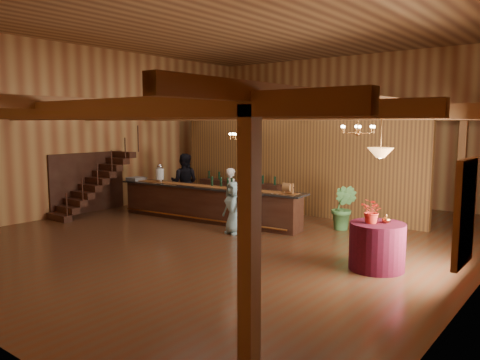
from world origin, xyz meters
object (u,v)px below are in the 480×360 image
Objects in this scene: backbar_shelf at (240,194)px; staff_second at (184,182)px; raffle_drum at (288,188)px; round_table at (377,246)px; chandelier_right at (358,129)px; guest at (234,208)px; tasting_bar at (207,203)px; bartender at (231,193)px; pendant_lamp at (380,153)px; beverage_dispenser at (160,173)px; floor_plant at (344,207)px; chandelier_left at (244,136)px.

backbar_shelf is 1.70× the size of staff_second.
raffle_drum is 3.64m from round_table.
round_table is (3.17, -1.61, -0.76)m from raffle_drum.
chandelier_right is 0.56× the size of guest.
tasting_bar is at bearing 176.02° from chandelier_right.
chandelier_right reaches higher than backbar_shelf.
backbar_shelf is 1.92m from bartender.
staff_second is 1.37× the size of guest.
round_table is at bearing -26.93° from raffle_drum.
raffle_drum is at bearing -168.93° from bartender.
pendant_lamp reaches higher than tasting_bar.
beverage_dispenser reaches higher than bartender.
beverage_dispenser is 1.76× the size of raffle_drum.
round_table is 3.55m from floor_plant.
beverage_dispenser is 0.31× the size of staff_second.
tasting_bar is 8.09× the size of chandelier_right.
staff_second is (-1.75, 0.78, 0.44)m from tasting_bar.
beverage_dispenser is at bearing -164.53° from floor_plant.
raffle_drum is 0.27× the size of floor_plant.
backbar_shelf is 2.33× the size of guest.
staff_second is (-1.13, -1.64, 0.51)m from backbar_shelf.
chandelier_right is 3.95m from guest.
round_table is 0.70× the size of bartender.
beverage_dispenser is 6.02m from floor_plant.
raffle_drum is 0.24× the size of guest.
floor_plant is at bearing 155.98° from staff_second.
chandelier_left is at bearing -8.04° from tasting_bar.
staff_second is at bearing 24.03° from bartender.
chandelier_right and pendant_lamp have the same top height.
chandelier_left is 4.68m from pendant_lamp.
raffle_drum is at bearing 153.07° from pendant_lamp.
beverage_dispenser is 7.07m from chandelier_right.
pendant_lamp is at bearing 133.19° from staff_second.
raffle_drum is 0.43× the size of chandelier_left.
floor_plant is (2.15, 2.24, -0.08)m from guest.
guest is at bearing -10.20° from beverage_dispenser.
guest reaches higher than tasting_bar.
raffle_drum is 0.30× the size of round_table.
tasting_bar is at bearing -77.87° from backbar_shelf.
backbar_shelf is 3.88m from chandelier_left.
chandelier_right reaches higher than staff_second.
guest is (1.66, -0.79, 0.17)m from tasting_bar.
pendant_lamp is at bearing -26.93° from raffle_drum.
guest is 1.12× the size of floor_plant.
staff_second is 1.53× the size of floor_plant.
tasting_bar is at bearing -159.07° from floor_plant.
chandelier_right reaches higher than round_table.
staff_second reaches higher than beverage_dispenser.
chandelier_left is 0.56× the size of guest.
chandelier_left is at bearing 175.40° from chandelier_right.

